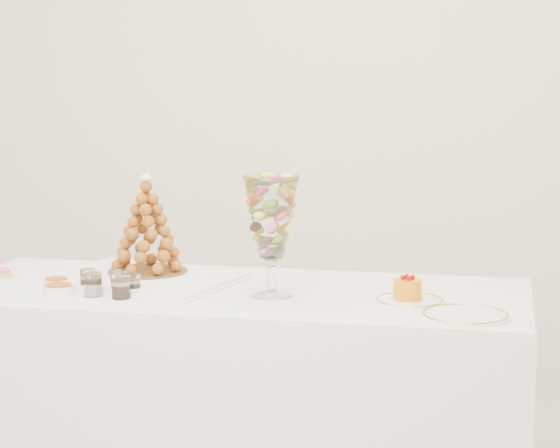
# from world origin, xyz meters

# --- Properties ---
(buffet_table) EXTENTS (1.89, 0.76, 0.72)m
(buffet_table) POSITION_xyz_m (-0.03, 0.21, 0.36)
(buffet_table) COLOR white
(buffet_table) RESTS_ON ground
(lace_tray) EXTENTS (0.68, 0.58, 0.02)m
(lace_tray) POSITION_xyz_m (-0.37, 0.27, 0.73)
(lace_tray) COLOR white
(lace_tray) RESTS_ON buffet_table
(macaron_vase) EXTENTS (0.17, 0.17, 0.38)m
(macaron_vase) POSITION_xyz_m (0.10, 0.15, 0.97)
(macaron_vase) COLOR white
(macaron_vase) RESTS_ON buffet_table
(cake_plate) EXTENTS (0.21, 0.21, 0.01)m
(cake_plate) POSITION_xyz_m (0.53, 0.14, 0.72)
(cake_plate) COLOR white
(cake_plate) RESTS_ON buffet_table
(spare_plate) EXTENTS (0.26, 0.26, 0.01)m
(spare_plate) POSITION_xyz_m (0.71, -0.01, 0.72)
(spare_plate) COLOR white
(spare_plate) RESTS_ON buffet_table
(pink_tart) EXTENTS (0.06, 0.06, 0.04)m
(pink_tart) POSITION_xyz_m (-0.86, 0.24, 0.73)
(pink_tart) COLOR tan
(pink_tart) RESTS_ON buffet_table
(verrine_a) EXTENTS (0.06, 0.06, 0.07)m
(verrine_a) POSITION_xyz_m (-0.50, 0.11, 0.75)
(verrine_a) COLOR white
(verrine_a) RESTS_ON buffet_table
(verrine_b) EXTENTS (0.06, 0.06, 0.07)m
(verrine_b) POSITION_xyz_m (-0.39, 0.09, 0.75)
(verrine_b) COLOR white
(verrine_b) RESTS_ON buffet_table
(verrine_c) EXTENTS (0.05, 0.05, 0.06)m
(verrine_c) POSITION_xyz_m (-0.34, 0.09, 0.75)
(verrine_c) COLOR white
(verrine_c) RESTS_ON buffet_table
(verrine_d) EXTENTS (0.06, 0.06, 0.07)m
(verrine_d) POSITION_xyz_m (-0.46, 0.03, 0.76)
(verrine_d) COLOR white
(verrine_d) RESTS_ON buffet_table
(verrine_e) EXTENTS (0.06, 0.06, 0.08)m
(verrine_e) POSITION_xyz_m (-0.36, 0.02, 0.76)
(verrine_e) COLOR white
(verrine_e) RESTS_ON buffet_table
(ramekin_back) EXTENTS (0.08, 0.08, 0.03)m
(ramekin_back) POSITION_xyz_m (-0.63, 0.14, 0.73)
(ramekin_back) COLOR white
(ramekin_back) RESTS_ON buffet_table
(ramekin_front) EXTENTS (0.09, 0.09, 0.03)m
(ramekin_front) POSITION_xyz_m (-0.57, 0.03, 0.73)
(ramekin_front) COLOR white
(ramekin_front) RESTS_ON buffet_table
(croquembouche) EXTENTS (0.27, 0.27, 0.34)m
(croquembouche) POSITION_xyz_m (-0.38, 0.34, 0.90)
(croquembouche) COLOR brown
(croquembouche) RESTS_ON lace_tray
(mousse_cake) EXTENTS (0.09, 0.09, 0.08)m
(mousse_cake) POSITION_xyz_m (0.53, 0.14, 0.76)
(mousse_cake) COLOR orange
(mousse_cake) RESTS_ON cake_plate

